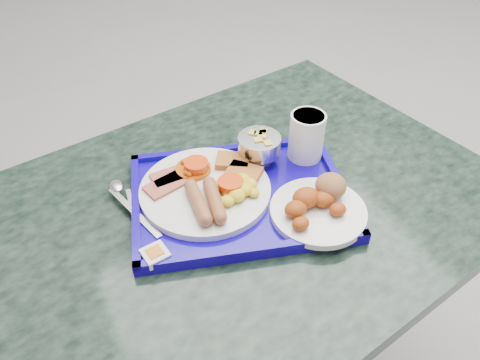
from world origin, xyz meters
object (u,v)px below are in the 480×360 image
object	(u,v)px
tray	(240,197)
juice_cup	(307,135)
bread_plate	(319,204)
main_plate	(210,187)
table	(224,268)
fruit_bowl	(259,145)

from	to	relation	value
tray	juice_cup	bearing A→B (deg)	15.86
bread_plate	juice_cup	xyz separation A→B (m)	(0.07, 0.16, 0.04)
tray	bread_plate	xyz separation A→B (m)	(0.11, -0.10, 0.02)
main_plate	juice_cup	size ratio (longest dim) A/B	2.50
table	bread_plate	world-z (taller)	bread_plate
main_plate	tray	bearing A→B (deg)	-34.75
main_plate	fruit_bowl	bearing A→B (deg)	19.22
table	main_plate	world-z (taller)	main_plate
bread_plate	juice_cup	world-z (taller)	juice_cup
table	tray	xyz separation A→B (m)	(0.04, 0.01, 0.19)
main_plate	juice_cup	bearing A→B (deg)	4.30
main_plate	juice_cup	world-z (taller)	juice_cup
bread_plate	fruit_bowl	xyz separation A→B (m)	(-0.03, 0.18, 0.02)
table	fruit_bowl	bearing A→B (deg)	34.43
bread_plate	fruit_bowl	bearing A→B (deg)	98.23
main_plate	table	bearing A→B (deg)	-81.66
table	fruit_bowl	xyz separation A→B (m)	(0.13, 0.09, 0.23)
table	tray	distance (m)	0.19
main_plate	juice_cup	xyz separation A→B (m)	(0.23, 0.02, 0.04)
tray	fruit_bowl	xyz separation A→B (m)	(0.08, 0.08, 0.05)
fruit_bowl	main_plate	bearing A→B (deg)	-160.78
main_plate	juice_cup	distance (m)	0.23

